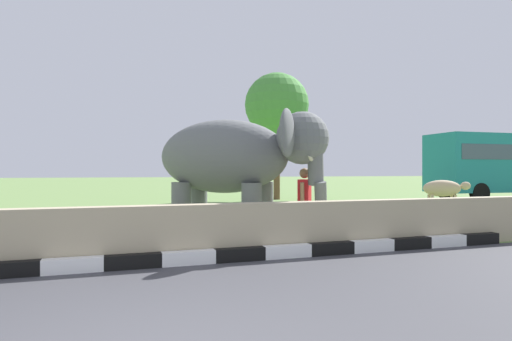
% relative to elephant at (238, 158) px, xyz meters
% --- Properties ---
extents(striped_curb, '(16.20, 0.20, 0.24)m').
position_rel_elephant_xyz_m(striped_curb, '(-2.89, -2.26, -1.76)').
color(striped_curb, white).
rests_on(striped_curb, ground_plane).
extents(barrier_parapet, '(28.00, 0.36, 1.00)m').
position_rel_elephant_xyz_m(barrier_parapet, '(-0.54, -1.96, -1.38)').
color(barrier_parapet, tan).
rests_on(barrier_parapet, ground_plane).
extents(elephant, '(3.93, 3.67, 2.89)m').
position_rel_elephant_xyz_m(elephant, '(0.00, 0.00, 0.00)').
color(elephant, slate).
rests_on(elephant, ground_plane).
extents(person_handler, '(0.46, 0.57, 1.66)m').
position_rel_elephant_xyz_m(person_handler, '(1.34, -0.72, -0.96)').
color(person_handler, navy).
rests_on(person_handler, ground_plane).
extents(bus_teal, '(8.43, 2.89, 3.50)m').
position_rel_elephant_xyz_m(bus_teal, '(17.26, 8.15, 0.20)').
color(bus_teal, teal).
rests_on(bus_teal, ground_plane).
extents(cow_mid, '(1.91, 1.09, 1.23)m').
position_rel_elephant_xyz_m(cow_mid, '(9.88, 4.44, -1.01)').
color(cow_mid, tan).
rests_on(cow_mid, ground_plane).
extents(tree_distant, '(3.57, 3.57, 7.06)m').
position_rel_elephant_xyz_m(tree_distant, '(6.14, 13.02, 3.36)').
color(tree_distant, brown).
rests_on(tree_distant, ground_plane).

